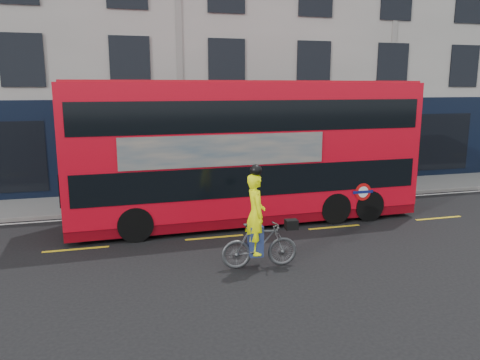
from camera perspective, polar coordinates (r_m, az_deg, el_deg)
name	(u,v)px	position (r m, az deg, el deg)	size (l,w,h in m)	color
ground	(226,254)	(12.98, -1.70, -9.03)	(120.00, 120.00, 0.00)	black
pavement	(188,198)	(19.08, -6.34, -2.24)	(60.00, 3.00, 0.12)	slate
kerb	(195,207)	(17.64, -5.56, -3.34)	(60.00, 0.12, 0.13)	slate
building_terrace	(165,26)	(25.12, -9.19, 18.00)	(50.00, 10.07, 15.00)	#ACA9A2
road_edge_line	(196,211)	(17.37, -5.39, -3.77)	(58.00, 0.10, 0.01)	silver
lane_dashes	(214,237)	(14.36, -3.13, -7.00)	(58.00, 0.12, 0.01)	gold
bus	(247,151)	(15.64, 0.90, 3.59)	(11.72, 2.91, 4.70)	red
cyclist	(258,233)	(11.81, 2.25, -6.51)	(1.99, 0.77, 2.66)	#4B4E51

